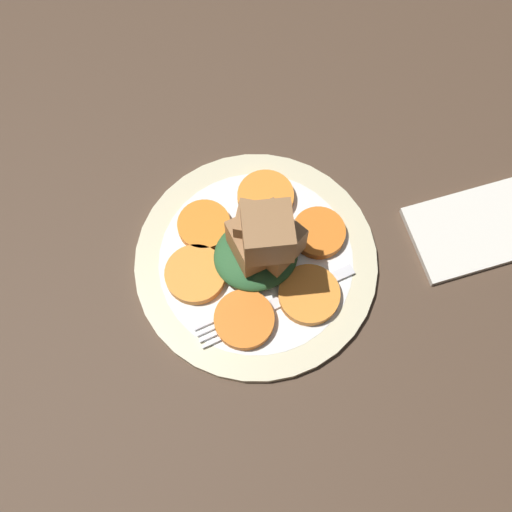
# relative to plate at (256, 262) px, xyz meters

# --- Properties ---
(table_slab) EXTENTS (1.20, 1.20, 0.02)m
(table_slab) POSITION_rel_plate_xyz_m (0.00, 0.00, -0.02)
(table_slab) COLOR #4C3828
(table_slab) RESTS_ON ground
(plate) EXTENTS (0.25, 0.25, 0.01)m
(plate) POSITION_rel_plate_xyz_m (0.00, 0.00, 0.00)
(plate) COLOR beige
(plate) RESTS_ON table_slab
(carrot_slice_0) EXTENTS (0.06, 0.06, 0.01)m
(carrot_slice_0) POSITION_rel_plate_xyz_m (-0.04, 0.05, 0.01)
(carrot_slice_0) COLOR orange
(carrot_slice_0) RESTS_ON plate
(carrot_slice_1) EXTENTS (0.06, 0.06, 0.01)m
(carrot_slice_1) POSITION_rel_plate_xyz_m (-0.06, -0.00, 0.01)
(carrot_slice_1) COLOR orange
(carrot_slice_1) RESTS_ON plate
(carrot_slice_2) EXTENTS (0.06, 0.06, 0.01)m
(carrot_slice_2) POSITION_rel_plate_xyz_m (-0.03, -0.06, 0.01)
(carrot_slice_2) COLOR orange
(carrot_slice_2) RESTS_ON plate
(carrot_slice_3) EXTENTS (0.06, 0.06, 0.01)m
(carrot_slice_3) POSITION_rel_plate_xyz_m (0.04, -0.05, 0.01)
(carrot_slice_3) COLOR orange
(carrot_slice_3) RESTS_ON plate
(carrot_slice_4) EXTENTS (0.06, 0.06, 0.01)m
(carrot_slice_4) POSITION_rel_plate_xyz_m (0.07, 0.01, 0.01)
(carrot_slice_4) COLOR orange
(carrot_slice_4) RESTS_ON plate
(carrot_slice_5) EXTENTS (0.06, 0.06, 0.01)m
(carrot_slice_5) POSITION_rel_plate_xyz_m (0.03, 0.06, 0.01)
(carrot_slice_5) COLOR orange
(carrot_slice_5) RESTS_ON plate
(center_pile) EXTENTS (0.09, 0.08, 0.12)m
(center_pile) POSITION_rel_plate_xyz_m (0.00, -0.00, 0.05)
(center_pile) COLOR #2D6033
(center_pile) RESTS_ON plate
(fork) EXTENTS (0.17, 0.04, 0.00)m
(fork) POSITION_rel_plate_xyz_m (0.00, -0.05, 0.01)
(fork) COLOR silver
(fork) RESTS_ON plate
(napkin) EXTENTS (0.15, 0.09, 0.01)m
(napkin) POSITION_rel_plate_xyz_m (0.24, -0.03, -0.00)
(napkin) COLOR silver
(napkin) RESTS_ON table_slab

